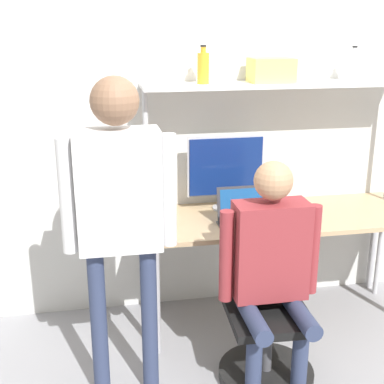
{
  "coord_description": "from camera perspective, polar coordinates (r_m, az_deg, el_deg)",
  "views": [
    {
      "loc": [
        -1.21,
        -2.86,
        2.02
      ],
      "look_at": [
        -0.69,
        -0.1,
        1.12
      ],
      "focal_mm": 50.0,
      "sensor_mm": 36.0,
      "label": 1
    }
  ],
  "objects": [
    {
      "name": "storage_box",
      "position": [
        3.6,
        8.44,
        12.72
      ],
      "size": [
        0.28,
        0.21,
        0.16
      ],
      "color": "#DBCC66",
      "rests_on": "shelf_unit"
    },
    {
      "name": "cell_phone",
      "position": [
        3.46,
        10.54,
        -3.64
      ],
      "size": [
        0.07,
        0.15,
        0.01
      ],
      "color": "black",
      "rests_on": "desk"
    },
    {
      "name": "bottle_clear",
      "position": [
        3.82,
        16.82,
        12.74
      ],
      "size": [
        0.07,
        0.07,
        0.23
      ],
      "color": "silver",
      "rests_on": "shelf_unit"
    },
    {
      "name": "bottle_amber",
      "position": [
        3.48,
        1.2,
        13.14
      ],
      "size": [
        0.08,
        0.08,
        0.24
      ],
      "color": "gold",
      "rests_on": "shelf_unit"
    },
    {
      "name": "desk",
      "position": [
        3.69,
        9.28,
        -3.55
      ],
      "size": [
        1.89,
        0.69,
        0.77
      ],
      "color": "tan",
      "rests_on": "ground_plane"
    },
    {
      "name": "shelf_unit",
      "position": [
        3.65,
        8.95,
        8.39
      ],
      "size": [
        1.79,
        0.32,
        1.64
      ],
      "color": "white",
      "rests_on": "ground_plane"
    },
    {
      "name": "office_chair",
      "position": [
        3.27,
        7.86,
        -14.79
      ],
      "size": [
        0.56,
        0.56,
        0.9
      ],
      "color": "black",
      "rests_on": "ground_plane"
    },
    {
      "name": "monitor",
      "position": [
        3.66,
        3.62,
        2.42
      ],
      "size": [
        0.53,
        0.18,
        0.51
      ],
      "color": "#B7B7BC",
      "rests_on": "desk"
    },
    {
      "name": "ground_plane",
      "position": [
        3.7,
        10.67,
        -15.63
      ],
      "size": [
        12.0,
        12.0,
        0.0
      ],
      "primitive_type": "plane",
      "color": "gray"
    },
    {
      "name": "laptop",
      "position": [
        3.43,
        5.5,
        -2.47
      ],
      "size": [
        0.32,
        0.24,
        0.24
      ],
      "color": "#333338",
      "rests_on": "desk"
    },
    {
      "name": "person_seated",
      "position": [
        2.99,
        8.52,
        -7.12
      ],
      "size": [
        0.58,
        0.47,
        1.32
      ],
      "color": "#2D3856",
      "rests_on": "ground_plane"
    },
    {
      "name": "person_standing",
      "position": [
        2.74,
        -7.79,
        -0.93
      ],
      "size": [
        0.59,
        0.24,
        1.78
      ],
      "color": "#2D3856",
      "rests_on": "ground_plane"
    },
    {
      "name": "wall_back",
      "position": [
        3.85,
        7.91,
        7.58
      ],
      "size": [
        8.0,
        0.06,
        2.7
      ],
      "color": "silver",
      "rests_on": "ground_plane"
    }
  ]
}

